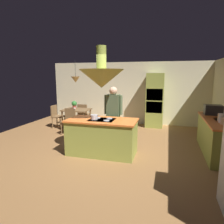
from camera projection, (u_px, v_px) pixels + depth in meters
name	position (u px, v px, depth m)	size (l,w,h in m)	color
ground	(105.00, 151.00, 5.48)	(8.16, 8.16, 0.00)	olive
wall_back	(129.00, 93.00, 8.52)	(6.80, 0.10, 2.55)	beige
kitchen_island	(102.00, 137.00, 5.21)	(1.77, 0.90, 0.93)	#939E42
counter_run_right	(216.00, 136.00, 5.22)	(0.73, 2.22, 0.91)	#939E42
oven_tower	(155.00, 100.00, 7.89)	(0.66, 0.62, 2.10)	#939E42
dining_table	(77.00, 112.00, 7.61)	(0.96, 0.80, 0.76)	brown
person_at_island	(113.00, 112.00, 5.77)	(0.53, 0.23, 1.69)	tan
range_hood	(102.00, 77.00, 4.94)	(1.10, 1.10, 1.00)	#939E42
pendant_light_over_table	(76.00, 79.00, 7.40)	(0.32, 0.32, 0.82)	#E0B266
chair_facing_island	(69.00, 119.00, 7.05)	(0.40, 0.40, 0.87)	brown
chair_by_back_wall	(83.00, 113.00, 8.23)	(0.40, 0.40, 0.87)	brown
chair_at_corner	(56.00, 115.00, 7.86)	(0.40, 0.40, 0.87)	brown
potted_plant_on_table	(74.00, 104.00, 7.67)	(0.20, 0.20, 0.30)	#99382D
cup_on_table	(75.00, 109.00, 7.39)	(0.07, 0.07, 0.09)	white
canister_flour	(224.00, 121.00, 4.61)	(0.14, 0.14, 0.15)	#E0B78C
canister_sugar	(222.00, 118.00, 4.78)	(0.14, 0.14, 0.21)	silver
canister_tea	(220.00, 117.00, 4.95)	(0.11, 0.11, 0.19)	#E0B78C
microwave_on_counter	(213.00, 110.00, 5.74)	(0.46, 0.36, 0.28)	#232326
cooking_pot_on_cooktop	(94.00, 117.00, 5.03)	(0.18, 0.18, 0.12)	#B2B2B7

